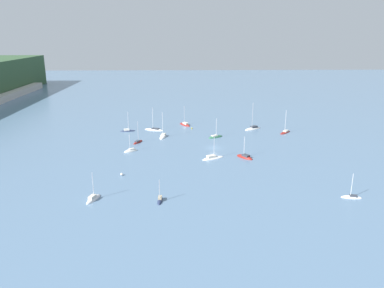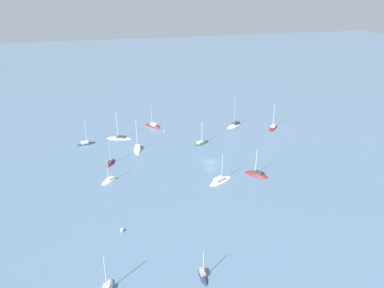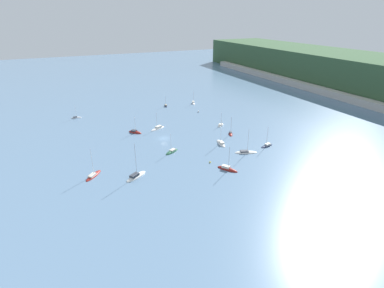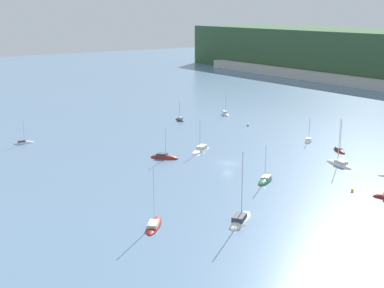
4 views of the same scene
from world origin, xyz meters
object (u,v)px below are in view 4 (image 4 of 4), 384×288
at_px(sailboat_7, 225,115).
at_px(sailboat_10, 24,143).
at_px(sailboat_2, 240,221).
at_px(sailboat_5, 201,150).
at_px(sailboat_3, 339,165).
at_px(sailboat_4, 164,158).
at_px(sailboat_8, 339,151).
at_px(sailboat_13, 265,181).
at_px(mooring_buoy_1, 352,190).
at_px(mooring_buoy_0, 248,125).
at_px(sailboat_1, 180,120).
at_px(sailboat_9, 309,141).
at_px(sailboat_0, 154,226).

height_order(sailboat_7, sailboat_10, sailboat_7).
height_order(sailboat_2, sailboat_5, sailboat_2).
bearing_deg(sailboat_3, sailboat_7, -4.58).
relative_size(sailboat_4, sailboat_8, 0.93).
xyz_separation_m(sailboat_5, sailboat_13, (26.53, -3.27, -0.06)).
bearing_deg(mooring_buoy_1, mooring_buoy_0, 158.18).
relative_size(sailboat_8, mooring_buoy_0, 11.03).
height_order(sailboat_7, mooring_buoy_0, sailboat_7).
height_order(sailboat_2, sailboat_8, sailboat_2).
height_order(sailboat_3, sailboat_8, sailboat_3).
distance_m(sailboat_1, sailboat_3, 60.40).
xyz_separation_m(sailboat_7, sailboat_8, (51.30, -5.59, -0.04)).
xyz_separation_m(sailboat_9, sailboat_10, (-40.92, -61.55, 0.02)).
height_order(sailboat_4, mooring_buoy_0, sailboat_4).
distance_m(sailboat_7, sailboat_8, 51.61).
bearing_deg(sailboat_3, sailboat_0, 105.75).
bearing_deg(sailboat_4, sailboat_8, 23.76).
relative_size(sailboat_9, mooring_buoy_1, 12.74).
relative_size(sailboat_0, mooring_buoy_1, 18.28).
height_order(sailboat_0, sailboat_13, sailboat_0).
bearing_deg(sailboat_10, sailboat_5, -33.94).
bearing_deg(sailboat_8, sailboat_4, -90.01).
bearing_deg(sailboat_10, sailboat_9, -23.21).
bearing_deg(sailboat_1, sailboat_3, -174.87).
height_order(sailboat_0, mooring_buoy_0, sailboat_0).
height_order(sailboat_8, mooring_buoy_0, sailboat_8).
bearing_deg(sailboat_3, sailboat_2, 116.82).
bearing_deg(sailboat_13, sailboat_0, -18.35).
bearing_deg(sailboat_8, sailboat_1, -140.99).
relative_size(sailboat_0, sailboat_4, 1.25).
height_order(sailboat_1, sailboat_13, sailboat_13).
height_order(sailboat_0, sailboat_7, sailboat_0).
bearing_deg(sailboat_1, sailboat_2, 156.28).
xyz_separation_m(sailboat_1, sailboat_3, (60.36, 2.01, -0.03)).
xyz_separation_m(sailboat_1, sailboat_7, (1.34, 16.92, -0.00)).
bearing_deg(sailboat_13, sailboat_3, 146.66).
xyz_separation_m(sailboat_10, mooring_buoy_0, (17.37, 61.18, 0.31)).
bearing_deg(sailboat_2, sailboat_9, -0.78).
bearing_deg(sailboat_13, sailboat_4, -104.26).
bearing_deg(sailboat_5, sailboat_8, 117.14).
distance_m(sailboat_0, sailboat_2, 14.18).
height_order(sailboat_3, sailboat_5, sailboat_3).
height_order(sailboat_13, mooring_buoy_0, sailboat_13).
xyz_separation_m(sailboat_0, sailboat_8, (-13.26, 60.73, -0.01)).
xyz_separation_m(sailboat_8, sailboat_13, (6.70, -30.51, -0.02)).
relative_size(sailboat_8, mooring_buoy_1, 15.76).
distance_m(sailboat_1, sailboat_9, 43.36).
bearing_deg(sailboat_5, mooring_buoy_0, -178.97).
height_order(sailboat_8, sailboat_13, sailboat_8).
bearing_deg(sailboat_1, sailboat_4, 144.38).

